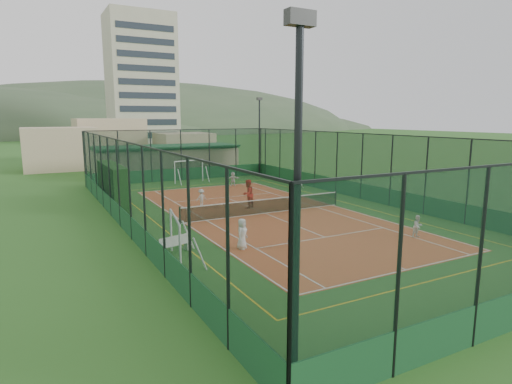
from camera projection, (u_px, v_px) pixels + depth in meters
ground at (265, 213)px, 27.96m from camera, size 300.00×300.00×0.00m
court_slab at (265, 213)px, 27.96m from camera, size 11.17×23.97×0.01m
tennis_net at (265, 206)px, 27.87m from camera, size 11.67×0.12×1.06m
perimeter_fence at (265, 176)px, 27.53m from camera, size 18.12×34.12×5.00m
floodlight_sw at (297, 221)px, 8.84m from camera, size 0.60×0.26×8.25m
floodlight_ne at (259, 137)px, 45.66m from camera, size 0.60×0.26×8.25m
clubhouse at (167, 160)px, 46.80m from camera, size 15.20×7.20×3.15m
apartment_tower at (141, 80)px, 102.14m from camera, size 15.00×12.00×30.00m
distant_hills at (67, 134)px, 158.24m from camera, size 200.00×60.00×24.00m
hedge_left at (113, 185)px, 30.09m from camera, size 1.02×6.80×2.98m
white_bench at (173, 244)px, 19.75m from camera, size 1.64×0.83×0.89m
futsal_goal_near at (175, 239)px, 18.60m from camera, size 3.21×1.43×2.00m
futsal_goal_far at (189, 171)px, 41.11m from camera, size 3.37×1.67×2.09m
child_near_left at (242, 234)px, 20.33m from camera, size 0.86×0.82×1.49m
child_near_mid at (291, 236)px, 20.40m from camera, size 0.54×0.49×1.25m
child_near_right at (418, 226)px, 22.33m from camera, size 0.58×0.46×1.18m
child_far_left at (201, 198)px, 30.17m from camera, size 0.84×0.56×1.20m
child_far_right at (299, 188)px, 33.26m from camera, size 0.91×0.51×1.46m
child_far_back at (233, 179)px, 38.87m from camera, size 1.26×0.77×1.30m
coach at (248, 194)px, 29.43m from camera, size 1.21×1.12×1.99m
tennis_balls at (262, 209)px, 29.19m from camera, size 3.63×0.92×0.07m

